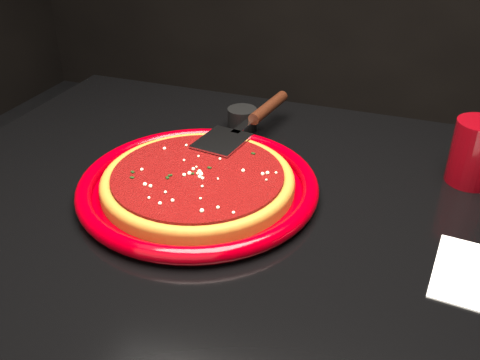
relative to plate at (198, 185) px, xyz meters
name	(u,v)px	position (x,y,z in m)	size (l,w,h in m)	color
plate	(198,185)	(0.00, 0.00, 0.00)	(0.38, 0.38, 0.03)	#840007
pizza_crust	(198,183)	(0.00, 0.00, 0.00)	(0.31, 0.31, 0.02)	brown
pizza_crust_rim	(198,179)	(0.00, 0.00, 0.01)	(0.31, 0.31, 0.02)	brown
pizza_sauce	(198,176)	(0.00, 0.00, 0.02)	(0.27, 0.27, 0.01)	maroon
parmesan_dusting	(198,172)	(0.00, 0.00, 0.03)	(0.26, 0.26, 0.01)	#EFE6BB
basil_flecks	(198,172)	(0.00, 0.00, 0.02)	(0.24, 0.24, 0.00)	black
pizza_server	(248,121)	(0.02, 0.19, 0.03)	(0.09, 0.32, 0.02)	#B6B8BD
cup	(475,152)	(0.41, 0.19, 0.04)	(0.08, 0.08, 0.11)	maroon
ramekin	(242,119)	(-0.02, 0.25, 0.01)	(0.06, 0.06, 0.04)	black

